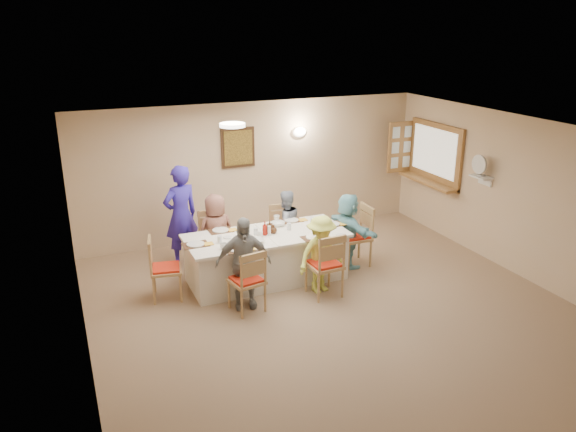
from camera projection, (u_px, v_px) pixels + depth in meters
name	position (u px, v px, depth m)	size (l,w,h in m)	color
ground	(341.00, 317.00, 7.68)	(7.00, 7.00, 0.00)	#836A56
room_walls	(345.00, 213.00, 7.19)	(7.00, 7.00, 7.00)	beige
wall_picture	(238.00, 148.00, 10.03)	(0.62, 0.05, 0.72)	#442A17
wall_sconce	(300.00, 132.00, 10.38)	(0.26, 0.09, 0.18)	white
ceiling_light	(232.00, 125.00, 7.81)	(0.36, 0.36, 0.05)	white
serving_hatch	(435.00, 154.00, 10.46)	(0.06, 1.50, 1.15)	#9D6A39
hatch_sill	(428.00, 182.00, 10.59)	(0.30, 1.50, 0.05)	#9D6A39
shutter_door	(400.00, 147.00, 11.03)	(0.55, 0.04, 1.00)	#9D6A39
fan_shelf	(481.00, 177.00, 9.29)	(0.22, 0.36, 0.03)	white
desk_fan	(481.00, 168.00, 9.23)	(0.30, 0.30, 0.28)	#A5A5A8
dining_table	(267.00, 257.00, 8.68)	(2.47, 1.04, 0.76)	white
chair_back_left	(215.00, 240.00, 9.13)	(0.45, 0.45, 0.94)	tan
chair_back_right	(283.00, 231.00, 9.58)	(0.42, 0.42, 0.88)	tan
chair_front_left	(247.00, 279.00, 7.74)	(0.45, 0.45, 0.93)	tan
chair_front_right	(324.00, 263.00, 8.17)	(0.48, 0.48, 1.00)	tan
chair_left_end	(166.00, 268.00, 8.08)	(0.45, 0.45, 0.95)	tan
chair_right_end	(355.00, 236.00, 9.21)	(0.49, 0.49, 1.01)	tan
diner_back_left	(216.00, 233.00, 8.97)	(0.67, 0.49, 1.27)	brown
diner_back_right	(285.00, 225.00, 9.42)	(0.64, 0.54, 1.20)	#8992A9
diner_front_left	(243.00, 263.00, 7.78)	(0.82, 0.44, 1.33)	gray
diner_front_right	(321.00, 254.00, 8.24)	(0.84, 0.59, 1.19)	#E2EF5D
diner_right_end	(348.00, 230.00, 9.13)	(0.53, 1.19, 1.24)	#84CEDD
caregiver	(181.00, 215.00, 9.15)	(0.71, 0.57, 1.68)	#3527B8
placemat_fl	(237.00, 250.00, 7.97)	(0.33, 0.24, 0.01)	#472B19
plate_fl	(237.00, 249.00, 7.97)	(0.25, 0.25, 0.02)	white
napkin_fl	(250.00, 249.00, 7.99)	(0.13, 0.13, 0.01)	yellow
placemat_fr	(314.00, 238.00, 8.41)	(0.35, 0.26, 0.01)	#472B19
plate_fr	(314.00, 237.00, 8.41)	(0.23, 0.23, 0.01)	white
napkin_fr	(326.00, 237.00, 8.43)	(0.13, 0.13, 0.01)	yellow
placemat_bl	(221.00, 231.00, 8.70)	(0.36, 0.27, 0.01)	#472B19
plate_bl	(220.00, 230.00, 8.70)	(0.25, 0.25, 0.02)	white
napkin_bl	(233.00, 230.00, 8.72)	(0.13, 0.13, 0.01)	yellow
placemat_br	(291.00, 221.00, 9.14)	(0.35, 0.26, 0.01)	#472B19
plate_br	(291.00, 220.00, 9.14)	(0.23, 0.23, 0.01)	white
napkin_br	(303.00, 220.00, 9.16)	(0.13, 0.13, 0.01)	yellow
placemat_le	(196.00, 245.00, 8.15)	(0.37, 0.28, 0.01)	#472B19
plate_le	(196.00, 244.00, 8.15)	(0.26, 0.26, 0.02)	white
napkin_le	(209.00, 244.00, 8.17)	(0.14, 0.14, 0.01)	yellow
placemat_re	(332.00, 224.00, 8.97)	(0.35, 0.26, 0.01)	#472B19
plate_re	(332.00, 224.00, 8.97)	(0.26, 0.26, 0.02)	white
napkin_re	(343.00, 223.00, 8.99)	(0.15, 0.15, 0.01)	yellow
teacup_a	(224.00, 246.00, 7.99)	(0.14, 0.14, 0.09)	white
teacup_b	(277.00, 218.00, 9.13)	(0.12, 0.12, 0.09)	white
bowl_a	(257.00, 241.00, 8.24)	(0.24, 0.24, 0.05)	white
bowl_b	(278.00, 224.00, 8.91)	(0.24, 0.24, 0.07)	white
condiment_ketchup	(265.00, 228.00, 8.50)	(0.09, 0.09, 0.21)	#9E180D
condiment_brown	(270.00, 226.00, 8.60)	(0.11, 0.11, 0.20)	#442512
condiment_malt	(274.00, 229.00, 8.58)	(0.11, 0.11, 0.14)	#442512
drinking_glass	(256.00, 231.00, 8.53)	(0.07, 0.07, 0.10)	silver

